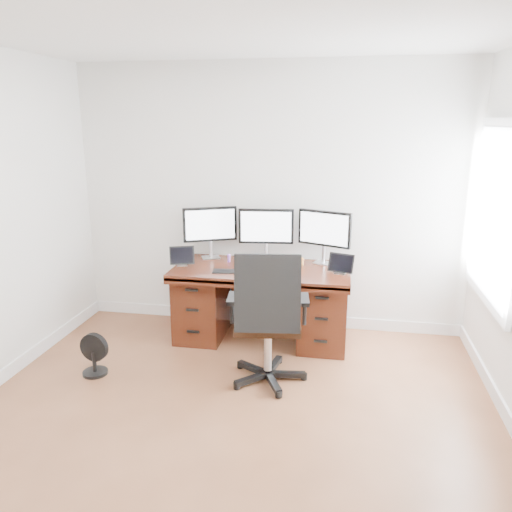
% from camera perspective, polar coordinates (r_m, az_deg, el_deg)
% --- Properties ---
extents(ground, '(4.50, 4.50, 0.00)m').
position_cam_1_polar(ground, '(3.57, -4.60, -21.47)').
color(ground, brown).
rests_on(ground, ground).
extents(back_wall, '(4.00, 0.10, 2.70)m').
position_cam_1_polar(back_wall, '(5.12, 1.50, 6.50)').
color(back_wall, white).
rests_on(back_wall, ground).
extents(desk, '(1.70, 0.80, 0.75)m').
position_cam_1_polar(desk, '(4.96, 0.68, -5.13)').
color(desk, '#3E180C').
rests_on(desk, ground).
extents(office_chair, '(0.69, 0.69, 1.16)m').
position_cam_1_polar(office_chair, '(4.15, 1.35, -9.64)').
color(office_chair, black).
rests_on(office_chair, ground).
extents(floor_fan, '(0.26, 0.21, 0.37)m').
position_cam_1_polar(floor_fan, '(4.59, -18.06, -10.71)').
color(floor_fan, black).
rests_on(floor_fan, ground).
extents(monitor_left, '(0.51, 0.26, 0.53)m').
position_cam_1_polar(monitor_left, '(5.12, -5.27, 3.42)').
color(monitor_left, silver).
rests_on(monitor_left, desk).
extents(monitor_center, '(0.55, 0.16, 0.53)m').
position_cam_1_polar(monitor_center, '(4.99, 1.16, 3.19)').
color(monitor_center, silver).
rests_on(monitor_center, desk).
extents(monitor_right, '(0.52, 0.24, 0.53)m').
position_cam_1_polar(monitor_right, '(4.94, 7.82, 2.92)').
color(monitor_right, silver).
rests_on(monitor_right, desk).
extents(tablet_left, '(0.25, 0.14, 0.19)m').
position_cam_1_polar(tablet_left, '(4.94, -8.48, -0.11)').
color(tablet_left, silver).
rests_on(tablet_left, desk).
extents(tablet_right, '(0.25, 0.14, 0.19)m').
position_cam_1_polar(tablet_right, '(4.69, 9.68, -0.99)').
color(tablet_right, silver).
rests_on(tablet_right, desk).
extents(keyboard, '(0.26, 0.12, 0.01)m').
position_cam_1_polar(keyboard, '(4.69, -0.24, -1.75)').
color(keyboard, white).
rests_on(keyboard, desk).
extents(trackpad, '(0.18, 0.18, 0.01)m').
position_cam_1_polar(trackpad, '(4.63, 3.54, -2.04)').
color(trackpad, silver).
rests_on(trackpad, desk).
extents(drawing_tablet, '(0.22, 0.16, 0.01)m').
position_cam_1_polar(drawing_tablet, '(4.71, -3.68, -1.74)').
color(drawing_tablet, black).
rests_on(drawing_tablet, desk).
extents(phone, '(0.16, 0.12, 0.01)m').
position_cam_1_polar(phone, '(4.76, 0.70, -1.53)').
color(phone, black).
rests_on(phone, desk).
extents(figurine_purple, '(0.03, 0.03, 0.08)m').
position_cam_1_polar(figurine_purple, '(5.02, -3.11, -0.18)').
color(figurine_purple, '#A85CE5').
rests_on(figurine_purple, desk).
extents(figurine_yellow, '(0.03, 0.03, 0.08)m').
position_cam_1_polar(figurine_yellow, '(5.00, -2.02, -0.23)').
color(figurine_yellow, '#DACA72').
rests_on(figurine_yellow, desk).
extents(figurine_blue, '(0.03, 0.03, 0.08)m').
position_cam_1_polar(figurine_blue, '(4.97, -0.63, -0.30)').
color(figurine_blue, '#5C77EF').
rests_on(figurine_blue, desk).
extents(figurine_brown, '(0.03, 0.03, 0.08)m').
position_cam_1_polar(figurine_brown, '(4.94, 2.03, -0.43)').
color(figurine_brown, brown).
rests_on(figurine_brown, desk).
extents(figurine_pink, '(0.03, 0.03, 0.08)m').
position_cam_1_polar(figurine_pink, '(4.92, 3.34, -0.49)').
color(figurine_pink, pink).
rests_on(figurine_pink, desk).
extents(figurine_orange, '(0.03, 0.03, 0.08)m').
position_cam_1_polar(figurine_orange, '(4.91, 5.32, -0.59)').
color(figurine_orange, '#FDA13E').
rests_on(figurine_orange, desk).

